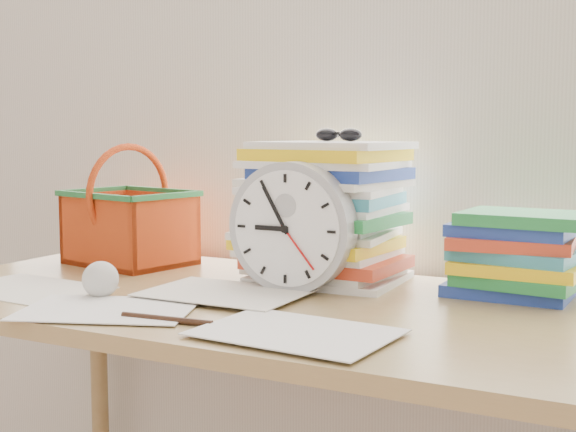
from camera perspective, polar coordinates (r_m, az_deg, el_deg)
The scene contains 10 objects.
curtain at distance 1.84m, azimuth 3.74°, elevation 13.60°, with size 2.40×0.01×2.50m, color silver.
desk at distance 1.53m, azimuth -2.24°, elevation -8.47°, with size 1.40×0.70×0.75m.
paper_stack at distance 1.65m, azimuth 2.62°, elevation 0.32°, with size 0.33×0.27×0.29m, color white, non-canonical shape.
clock at distance 1.53m, azimuth 0.29°, elevation -0.81°, with size 0.25×0.25×0.05m, color #A4A5A8.
sunglasses at distance 1.65m, azimuth 3.61°, elevation 5.79°, with size 0.12×0.10×0.03m, color black, non-canonical shape.
book_stack at distance 1.56m, azimuth 16.16°, elevation -2.66°, with size 0.27×0.21×0.16m, color white, non-canonical shape.
basket at distance 1.89m, azimuth -11.22°, elevation 0.72°, with size 0.27×0.21×0.27m, color #D64714, non-canonical shape.
crumpled_ball at distance 1.54m, azimuth -13.20°, elevation -4.39°, with size 0.07×0.07×0.07m, color silver.
pen at distance 1.33m, azimuth -8.65°, elevation -7.27°, with size 0.01×0.01×0.17m, color black.
scattered_papers at distance 1.51m, azimuth -2.25°, elevation -5.51°, with size 1.26×0.42×0.02m, color white, non-canonical shape.
Camera 1 is at (0.74, 0.31, 1.06)m, focal length 50.00 mm.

